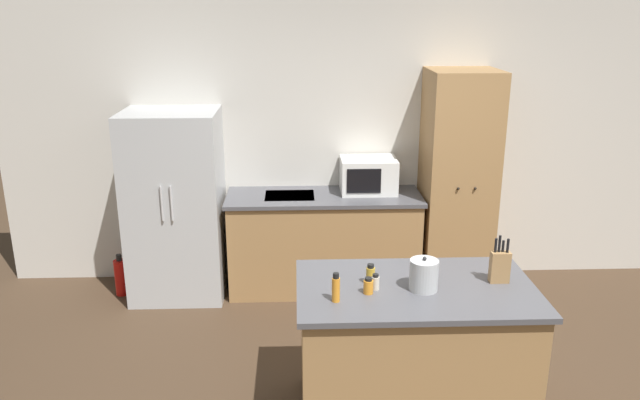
# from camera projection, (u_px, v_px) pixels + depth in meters

# --- Properties ---
(wall_back) EXTENTS (7.20, 0.06, 2.60)m
(wall_back) POSITION_uv_depth(u_px,v_px,m) (389.00, 144.00, 5.83)
(wall_back) COLOR beige
(wall_back) RESTS_ON ground_plane
(refrigerator) EXTENTS (0.82, 0.72, 1.68)m
(refrigerator) POSITION_uv_depth(u_px,v_px,m) (176.00, 205.00, 5.54)
(refrigerator) COLOR #B7BABC
(refrigerator) RESTS_ON ground_plane
(back_counter) EXTENTS (1.76, 0.64, 0.91)m
(back_counter) POSITION_uv_depth(u_px,v_px,m) (324.00, 242.00, 5.75)
(back_counter) COLOR #9E7547
(back_counter) RESTS_ON ground_plane
(pantry_cabinet) EXTENTS (0.61, 0.63, 2.02)m
(pantry_cabinet) POSITION_uv_depth(u_px,v_px,m) (457.00, 183.00, 5.63)
(pantry_cabinet) COLOR #9E7547
(pantry_cabinet) RESTS_ON ground_plane
(kitchen_island) EXTENTS (1.46, 0.88, 0.91)m
(kitchen_island) POSITION_uv_depth(u_px,v_px,m) (413.00, 352.00, 3.93)
(kitchen_island) COLOR #9E7547
(kitchen_island) RESTS_ON ground_plane
(microwave) EXTENTS (0.50, 0.39, 0.31)m
(microwave) POSITION_uv_depth(u_px,v_px,m) (368.00, 175.00, 5.67)
(microwave) COLOR white
(microwave) RESTS_ON back_counter
(knife_block) EXTENTS (0.12, 0.06, 0.30)m
(knife_block) POSITION_uv_depth(u_px,v_px,m) (500.00, 266.00, 3.82)
(knife_block) COLOR #9E7547
(knife_block) RESTS_ON kitchen_island
(spice_bottle_tall_dark) EXTENTS (0.05, 0.05, 0.18)m
(spice_bottle_tall_dark) POSITION_uv_depth(u_px,v_px,m) (336.00, 288.00, 3.58)
(spice_bottle_tall_dark) COLOR orange
(spice_bottle_tall_dark) RESTS_ON kitchen_island
(spice_bottle_short_red) EXTENTS (0.05, 0.05, 0.13)m
(spice_bottle_short_red) POSITION_uv_depth(u_px,v_px,m) (370.00, 275.00, 3.81)
(spice_bottle_short_red) COLOR gold
(spice_bottle_short_red) RESTS_ON kitchen_island
(spice_bottle_amber_oil) EXTENTS (0.05, 0.05, 0.10)m
(spice_bottle_amber_oil) POSITION_uv_depth(u_px,v_px,m) (375.00, 282.00, 3.74)
(spice_bottle_amber_oil) COLOR beige
(spice_bottle_amber_oil) RESTS_ON kitchen_island
(spice_bottle_green_herb) EXTENTS (0.06, 0.06, 0.10)m
(spice_bottle_green_herb) POSITION_uv_depth(u_px,v_px,m) (368.00, 286.00, 3.69)
(spice_bottle_green_herb) COLOR orange
(spice_bottle_green_herb) RESTS_ON kitchen_island
(kettle) EXTENTS (0.17, 0.17, 0.21)m
(kettle) POSITION_uv_depth(u_px,v_px,m) (424.00, 275.00, 3.72)
(kettle) COLOR #B2B5B7
(kettle) RESTS_ON kitchen_island
(fire_extinguisher) EXTENTS (0.11, 0.11, 0.39)m
(fire_extinguisher) POSITION_uv_depth(u_px,v_px,m) (121.00, 277.00, 5.69)
(fire_extinguisher) COLOR red
(fire_extinguisher) RESTS_ON ground_plane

